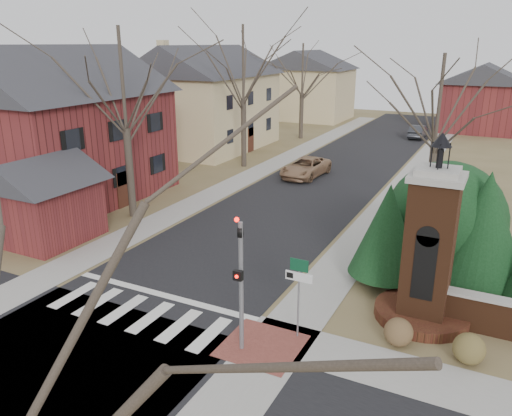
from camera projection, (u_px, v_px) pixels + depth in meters
The scene contains 27 objects.
ground at pixel (122, 324), 16.89m from camera, with size 120.00×120.00×0.00m, color brown.
main_street at pixel (331, 176), 35.54m from camera, with size 8.00×70.00×0.01m, color black.
cross_street at pixel (51, 374), 14.35m from camera, with size 120.00×8.00×0.01m, color black.
crosswalk_zone at pixel (137, 313), 17.57m from camera, with size 8.00×2.20×0.02m, color silver.
stop_bar at pixel (163, 295), 18.84m from camera, with size 8.00×0.35×0.02m, color silver.
sidewalk_right_main at pixel (405, 185), 33.33m from camera, with size 2.00×60.00×0.02m, color gray.
sidewalk_left at pixel (265, 168), 37.76m from camera, with size 2.00×60.00×0.02m, color gray.
curb_apron at pixel (262, 346), 15.69m from camera, with size 2.40×2.40×0.02m, color brown.
traffic_signal_pole at pixel (241, 274), 14.73m from camera, with size 0.28×0.41×4.50m.
sign_post at pixel (299, 283), 15.58m from camera, with size 0.90×0.07×2.75m.
brick_gate_monument at pixel (428, 261), 16.61m from camera, with size 3.20×3.20×6.47m.
house_brick_left at pixel (58, 121), 29.44m from camera, with size 9.80×11.80×9.42m.
house_stucco_left at pixel (205, 96), 44.08m from camera, with size 9.80×12.80×9.28m.
garage_left at pixel (42, 194), 23.62m from camera, with size 4.80×4.80×4.29m.
house_distant_left at pixel (307, 84), 61.36m from camera, with size 10.80×8.80×8.53m.
house_distant_right at pixel (483, 96), 53.03m from camera, with size 8.80×8.80×7.30m.
evergreen_near at pixel (387, 229), 19.03m from camera, with size 2.80×2.80×4.10m.
evergreen_mid at pixel (484, 226), 18.55m from camera, with size 3.40×3.40×4.70m.
evergreen_mass at pixel (446, 215), 20.35m from camera, with size 4.80×4.80×4.80m, color black.
bare_tree_0 at pixel (122, 71), 25.08m from camera, with size 8.05×8.05×11.15m.
bare_tree_1 at pixel (243, 58), 35.99m from camera, with size 8.40×8.40×11.64m.
bare_tree_2 at pixel (303, 65), 47.54m from camera, with size 7.35×7.35×10.19m.
bare_tree_3 at pixel (441, 92), 25.15m from camera, with size 7.00×7.00×9.70m.
pickup_truck at pixel (306, 167), 35.31m from camera, with size 2.23×4.83×1.34m, color #9B7554.
distant_car at pixel (418, 131), 49.65m from camera, with size 1.36×3.91×1.29m, color #32343A.
dry_shrub_left at pixel (399, 332), 15.63m from camera, with size 0.91×0.91×0.91m, color brown.
dry_shrub_right at pixel (469, 349), 14.75m from camera, with size 0.94×0.94×0.94m, color brown.
Camera 1 is at (10.71, -11.16, 9.08)m, focal length 35.00 mm.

